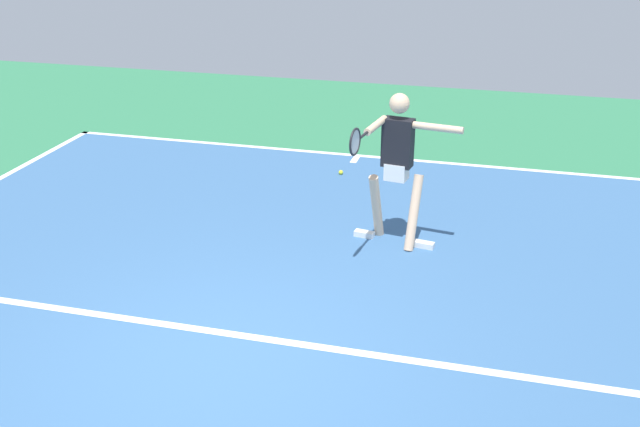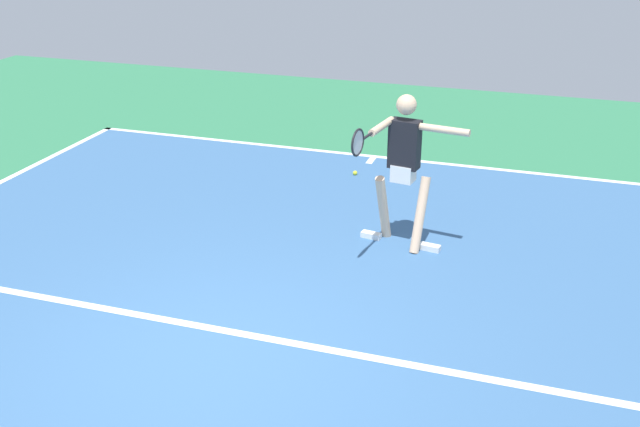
# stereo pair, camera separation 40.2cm
# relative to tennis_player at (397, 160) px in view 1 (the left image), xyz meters

# --- Properties ---
(ground_plane) EXTENTS (21.16, 21.16, 0.00)m
(ground_plane) POSITION_rel_tennis_player_xyz_m (1.07, 2.78, -1.05)
(ground_plane) COLOR #2D754C
(court_surface) EXTENTS (9.72, 11.68, 0.00)m
(court_surface) POSITION_rel_tennis_player_xyz_m (1.07, 2.78, -1.04)
(court_surface) COLOR #38608E
(court_surface) RESTS_ON ground_plane
(court_line_baseline_near) EXTENTS (9.72, 0.10, 0.01)m
(court_line_baseline_near) POSITION_rel_tennis_player_xyz_m (1.07, -3.01, -1.04)
(court_line_baseline_near) COLOR white
(court_line_baseline_near) RESTS_ON ground_plane
(court_line_service) EXTENTS (7.29, 0.10, 0.01)m
(court_line_service) POSITION_rel_tennis_player_xyz_m (1.07, 2.35, -1.04)
(court_line_service) COLOR white
(court_line_service) RESTS_ON ground_plane
(court_line_centre_mark) EXTENTS (0.10, 0.30, 0.01)m
(court_line_centre_mark) POSITION_rel_tennis_player_xyz_m (1.07, -2.81, -1.04)
(court_line_centre_mark) COLOR white
(court_line_centre_mark) RESTS_ON ground_plane
(tennis_player) EXTENTS (1.22, 1.26, 1.82)m
(tennis_player) POSITION_rel_tennis_player_xyz_m (0.00, 0.00, 0.00)
(tennis_player) COLOR beige
(tennis_player) RESTS_ON ground_plane
(tennis_ball_by_sideline) EXTENTS (0.07, 0.07, 0.07)m
(tennis_ball_by_sideline) POSITION_rel_tennis_player_xyz_m (1.13, -2.12, -1.01)
(tennis_ball_by_sideline) COLOR yellow
(tennis_ball_by_sideline) RESTS_ON ground_plane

